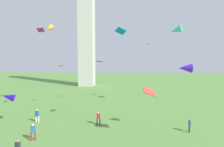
{
  "coord_description": "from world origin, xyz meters",
  "views": [
    {
      "loc": [
        0.67,
        -3.87,
        8.47
      ],
      "look_at": [
        -1.36,
        20.2,
        6.71
      ],
      "focal_mm": 27.06,
      "sensor_mm": 36.0,
      "label": 1
    }
  ],
  "objects_px": {
    "person_0": "(98,117)",
    "monument_obelisk": "(86,13)",
    "person_4": "(189,125)",
    "kite_flying_0": "(49,28)",
    "kite_flying_4": "(176,30)",
    "kite_flying_8": "(8,97)",
    "kite_flying_2": "(61,66)",
    "kite_flying_7": "(149,92)",
    "kite_flying_1": "(185,68)",
    "kite_flying_6": "(41,30)",
    "kite_flying_9": "(121,31)",
    "kite_flying_3": "(99,61)",
    "person_1": "(37,115)",
    "person_3": "(33,131)",
    "kite_flying_5": "(149,44)"
  },
  "relations": [
    {
      "from": "kite_flying_3",
      "to": "kite_flying_6",
      "type": "bearing_deg",
      "value": 39.56
    },
    {
      "from": "person_4",
      "to": "kite_flying_8",
      "type": "distance_m",
      "value": 23.32
    },
    {
      "from": "kite_flying_0",
      "to": "kite_flying_4",
      "type": "xyz_separation_m",
      "value": [
        19.46,
        6.48,
        0.56
      ]
    },
    {
      "from": "monument_obelisk",
      "to": "kite_flying_9",
      "type": "bearing_deg",
      "value": -65.42
    },
    {
      "from": "kite_flying_8",
      "to": "kite_flying_1",
      "type": "bearing_deg",
      "value": 63.57
    },
    {
      "from": "person_0",
      "to": "person_4",
      "type": "relative_size",
      "value": 1.12
    },
    {
      "from": "kite_flying_4",
      "to": "kite_flying_6",
      "type": "relative_size",
      "value": 1.35
    },
    {
      "from": "person_0",
      "to": "kite_flying_2",
      "type": "xyz_separation_m",
      "value": [
        -8.08,
        7.8,
        6.67
      ]
    },
    {
      "from": "person_1",
      "to": "person_3",
      "type": "bearing_deg",
      "value": -58.94
    },
    {
      "from": "monument_obelisk",
      "to": "kite_flying_9",
      "type": "height_order",
      "value": "monument_obelisk"
    },
    {
      "from": "person_0",
      "to": "kite_flying_4",
      "type": "height_order",
      "value": "kite_flying_4"
    },
    {
      "from": "kite_flying_1",
      "to": "kite_flying_7",
      "type": "relative_size",
      "value": 1.04
    },
    {
      "from": "person_1",
      "to": "kite_flying_0",
      "type": "bearing_deg",
      "value": 59.27
    },
    {
      "from": "kite_flying_5",
      "to": "kite_flying_6",
      "type": "xyz_separation_m",
      "value": [
        -19.5,
        -5.1,
        2.1
      ]
    },
    {
      "from": "kite_flying_1",
      "to": "kite_flying_6",
      "type": "bearing_deg",
      "value": -113.55
    },
    {
      "from": "kite_flying_2",
      "to": "kite_flying_7",
      "type": "distance_m",
      "value": 18.55
    },
    {
      "from": "kite_flying_1",
      "to": "person_0",
      "type": "bearing_deg",
      "value": -104.77
    },
    {
      "from": "kite_flying_1",
      "to": "kite_flying_6",
      "type": "height_order",
      "value": "kite_flying_6"
    },
    {
      "from": "kite_flying_7",
      "to": "kite_flying_9",
      "type": "bearing_deg",
      "value": -84.63
    },
    {
      "from": "kite_flying_2",
      "to": "kite_flying_5",
      "type": "height_order",
      "value": "kite_flying_5"
    },
    {
      "from": "kite_flying_9",
      "to": "person_3",
      "type": "bearing_deg",
      "value": -160.93
    },
    {
      "from": "monument_obelisk",
      "to": "kite_flying_3",
      "type": "relative_size",
      "value": 39.2
    },
    {
      "from": "person_0",
      "to": "kite_flying_0",
      "type": "bearing_deg",
      "value": -25.47
    },
    {
      "from": "person_4",
      "to": "kite_flying_4",
      "type": "xyz_separation_m",
      "value": [
        0.89,
        9.83,
        12.9
      ]
    },
    {
      "from": "monument_obelisk",
      "to": "kite_flying_8",
      "type": "relative_size",
      "value": 26.41
    },
    {
      "from": "person_4",
      "to": "person_0",
      "type": "bearing_deg",
      "value": -83.77
    },
    {
      "from": "person_4",
      "to": "kite_flying_2",
      "type": "height_order",
      "value": "kite_flying_2"
    },
    {
      "from": "kite_flying_6",
      "to": "kite_flying_8",
      "type": "relative_size",
      "value": 0.96
    },
    {
      "from": "person_0",
      "to": "kite_flying_9",
      "type": "xyz_separation_m",
      "value": [
        2.66,
        8.22,
        12.79
      ]
    },
    {
      "from": "kite_flying_4",
      "to": "person_0",
      "type": "bearing_deg",
      "value": -27.59
    },
    {
      "from": "person_0",
      "to": "person_3",
      "type": "height_order",
      "value": "person_3"
    },
    {
      "from": "kite_flying_3",
      "to": "kite_flying_6",
      "type": "xyz_separation_m",
      "value": [
        -11.61,
        7.33,
        5.55
      ]
    },
    {
      "from": "monument_obelisk",
      "to": "kite_flying_2",
      "type": "height_order",
      "value": "monument_obelisk"
    },
    {
      "from": "person_1",
      "to": "kite_flying_6",
      "type": "relative_size",
      "value": 1.02
    },
    {
      "from": "person_3",
      "to": "kite_flying_0",
      "type": "xyz_separation_m",
      "value": [
        -1.1,
        6.94,
        12.21
      ]
    },
    {
      "from": "kite_flying_2",
      "to": "kite_flying_8",
      "type": "bearing_deg",
      "value": 129.26
    },
    {
      "from": "person_1",
      "to": "kite_flying_8",
      "type": "xyz_separation_m",
      "value": [
        -3.26,
        -1.16,
        2.71
      ]
    },
    {
      "from": "kite_flying_6",
      "to": "kite_flying_7",
      "type": "xyz_separation_m",
      "value": [
        17.58,
        -11.22,
        -8.71
      ]
    },
    {
      "from": "kite_flying_8",
      "to": "kite_flying_2",
      "type": "bearing_deg",
      "value": 135.55
    },
    {
      "from": "monument_obelisk",
      "to": "kite_flying_1",
      "type": "relative_size",
      "value": 35.29
    },
    {
      "from": "person_3",
      "to": "kite_flying_6",
      "type": "xyz_separation_m",
      "value": [
        -5.21,
        12.34,
        12.98
      ]
    },
    {
      "from": "person_3",
      "to": "kite_flying_4",
      "type": "relative_size",
      "value": 0.73
    },
    {
      "from": "person_1",
      "to": "monument_obelisk",
      "type": "bearing_deg",
      "value": 98.4
    },
    {
      "from": "person_0",
      "to": "monument_obelisk",
      "type": "bearing_deg",
      "value": -85.19
    },
    {
      "from": "person_4",
      "to": "kite_flying_2",
      "type": "distance_m",
      "value": 22.45
    },
    {
      "from": "kite_flying_6",
      "to": "kite_flying_3",
      "type": "bearing_deg",
      "value": 43.31
    },
    {
      "from": "kite_flying_1",
      "to": "kite_flying_8",
      "type": "relative_size",
      "value": 0.75
    },
    {
      "from": "kite_flying_4",
      "to": "kite_flying_8",
      "type": "height_order",
      "value": "kite_flying_4"
    },
    {
      "from": "monument_obelisk",
      "to": "kite_flying_3",
      "type": "distance_m",
      "value": 40.55
    },
    {
      "from": "kite_flying_1",
      "to": "kite_flying_4",
      "type": "relative_size",
      "value": 0.58
    }
  ]
}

